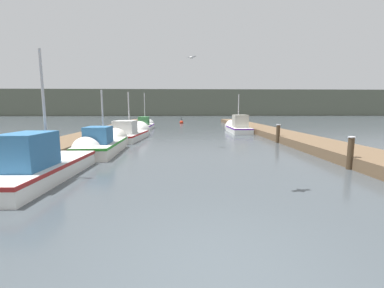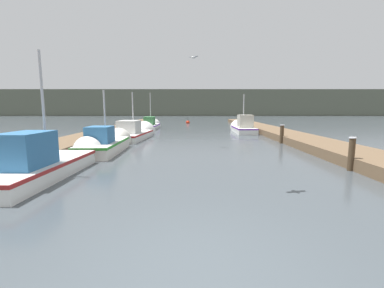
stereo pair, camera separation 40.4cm
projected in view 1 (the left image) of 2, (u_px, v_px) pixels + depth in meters
ground_plane at (217, 274)px, 3.33m from camera, size 200.00×200.00×0.00m
dock_left at (99, 134)px, 18.89m from camera, size 2.35×40.00×0.44m
dock_right at (276, 133)px, 19.37m from camera, size 2.35×40.00×0.44m
distant_shore_ridge at (184, 103)px, 74.77m from camera, size 120.00×16.00×6.92m
fishing_boat_0 at (53, 162)px, 8.22m from camera, size 1.58×5.63×4.30m
fishing_boat_1 at (105, 144)px, 12.57m from camera, size 1.63×4.94×3.41m
fishing_boat_2 at (131, 133)px, 18.00m from camera, size 2.18×5.67×3.79m
fishing_boat_3 at (237, 127)px, 22.81m from camera, size 1.56×5.06×3.77m
fishing_boat_4 at (145, 125)px, 26.35m from camera, size 1.53×4.53×4.11m
mooring_piling_0 at (278, 134)px, 15.70m from camera, size 0.26×0.26×1.13m
mooring_piling_1 at (350, 153)px, 8.94m from camera, size 0.23×0.23×1.16m
channel_buoy at (181, 122)px, 35.10m from camera, size 0.51×0.51×1.01m
seagull_1 at (191, 58)px, 13.52m from camera, size 0.51×0.43×0.12m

